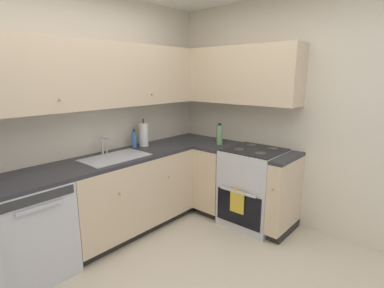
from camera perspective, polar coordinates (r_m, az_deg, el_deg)
name	(u,v)px	position (r m, az deg, el deg)	size (l,w,h in m)	color
wall_back	(71,120)	(3.26, -22.21, 4.34)	(3.64, 0.05, 2.55)	beige
wall_right	(296,116)	(3.51, 19.36, 5.12)	(0.05, 3.26, 2.55)	beige
dishwasher	(29,230)	(2.99, -28.77, -14.21)	(0.60, 0.63, 0.85)	silver
lower_cabinets_back	(128,194)	(3.43, -12.07, -9.28)	(1.48, 0.62, 0.85)	beige
countertop_back	(127,156)	(3.29, -12.43, -2.21)	(2.69, 0.60, 0.04)	#2D2D33
lower_cabinets_right	(236,184)	(3.67, 8.51, -7.60)	(0.62, 1.13, 0.85)	beige
countertop_right	(238,149)	(3.54, 8.72, -0.96)	(0.60, 1.13, 0.03)	#2D2D33
oven_range	(254,186)	(3.57, 11.75, -7.97)	(0.68, 0.62, 1.03)	silver
upper_cabinets_back	(101,75)	(3.20, -17.07, 12.51)	(2.37, 0.34, 0.65)	beige
upper_cabinets_right	(232,75)	(3.67, 7.65, 12.93)	(0.32, 1.67, 0.65)	beige
sink	(116,161)	(3.18, -14.42, -3.25)	(0.66, 0.40, 0.10)	#B7B7BC
faucet	(104,144)	(3.31, -16.55, 0.09)	(0.07, 0.16, 0.20)	silver
soap_bottle	(134,139)	(3.55, -11.03, 0.88)	(0.05, 0.05, 0.22)	#3F72BF
paper_towel_roll	(144,134)	(3.60, -9.25, 1.82)	(0.11, 0.11, 0.34)	white
oil_bottle	(219,135)	(3.66, 5.28, 1.82)	(0.08, 0.08, 0.26)	#729E66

